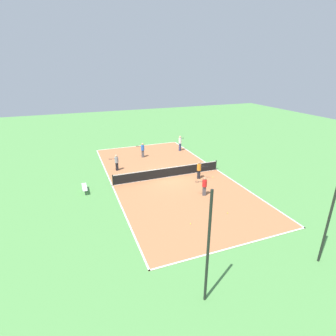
% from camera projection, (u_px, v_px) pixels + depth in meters
% --- Properties ---
extents(ground_plane, '(80.00, 80.00, 0.00)m').
position_uv_depth(ground_plane, '(168.00, 177.00, 24.21)').
color(ground_plane, '#518E47').
extents(court_surface, '(10.40, 21.57, 0.02)m').
position_uv_depth(court_surface, '(168.00, 177.00, 24.21)').
color(court_surface, '#AD6B42').
rests_on(court_surface, ground_plane).
extents(tennis_net, '(10.20, 0.10, 0.96)m').
position_uv_depth(tennis_net, '(168.00, 172.00, 24.02)').
color(tennis_net, black).
rests_on(tennis_net, court_surface).
extents(bench, '(0.36, 1.56, 0.45)m').
position_uv_depth(bench, '(85.00, 187.00, 21.24)').
color(bench, silver).
rests_on(bench, ground_plane).
extents(player_center_orange, '(0.93, 0.85, 1.63)m').
position_uv_depth(player_center_orange, '(199.00, 169.00, 23.51)').
color(player_center_orange, black).
rests_on(player_center_orange, court_surface).
extents(player_near_white, '(0.95, 0.82, 1.84)m').
position_uv_depth(player_near_white, '(180.00, 142.00, 31.31)').
color(player_near_white, navy).
rests_on(player_near_white, court_surface).
extents(player_near_blue, '(0.98, 0.74, 1.63)m').
position_uv_depth(player_near_blue, '(143.00, 149.00, 29.08)').
color(player_near_blue, '#4C4C51').
rests_on(player_near_blue, court_surface).
extents(player_coach_red, '(0.99, 0.60, 1.55)m').
position_uv_depth(player_coach_red, '(204.00, 185.00, 20.45)').
color(player_coach_red, '#4C4C51').
rests_on(player_coach_red, court_surface).
extents(player_baseline_gray, '(0.95, 0.38, 1.60)m').
position_uv_depth(player_baseline_gray, '(117.00, 161.00, 25.40)').
color(player_baseline_gray, black).
rests_on(player_baseline_gray, court_surface).
extents(tennis_ball_midcourt, '(0.07, 0.07, 0.07)m').
position_uv_depth(tennis_ball_midcourt, '(228.00, 213.00, 18.18)').
color(tennis_ball_midcourt, '#CCE033').
rests_on(tennis_ball_midcourt, court_surface).
extents(tennis_ball_right_alley, '(0.07, 0.07, 0.07)m').
position_uv_depth(tennis_ball_right_alley, '(213.00, 177.00, 24.06)').
color(tennis_ball_right_alley, '#CCE033').
rests_on(tennis_ball_right_alley, court_surface).
extents(tennis_ball_near_net, '(0.07, 0.07, 0.07)m').
position_uv_depth(tennis_ball_near_net, '(191.00, 224.00, 16.96)').
color(tennis_ball_near_net, '#CCE033').
rests_on(tennis_ball_near_net, court_surface).
extents(fence_post_back_left, '(0.12, 0.12, 5.37)m').
position_uv_depth(fence_post_back_left, '(330.00, 217.00, 12.83)').
color(fence_post_back_left, black).
rests_on(fence_post_back_left, ground_plane).
extents(fence_post_back_right, '(0.12, 0.12, 5.37)m').
position_uv_depth(fence_post_back_right, '(208.00, 249.00, 10.57)').
color(fence_post_back_right, black).
rests_on(fence_post_back_right, ground_plane).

